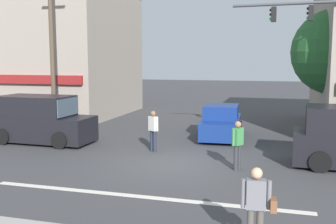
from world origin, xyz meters
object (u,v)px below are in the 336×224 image
at_px(sedan_crossing_leftbound, 221,123).
at_px(utility_pole_near_left, 52,44).
at_px(street_tree, 335,52).
at_px(pedestrian_foreground_with_bag, 257,204).
at_px(pedestrian_mid_crossing, 153,128).
at_px(pedestrian_far_side, 238,142).
at_px(van_crossing_center, 41,120).
at_px(traffic_light_mast, 328,48).

bearing_deg(sedan_crossing_leftbound, utility_pole_near_left, -169.59).
height_order(street_tree, pedestrian_foreground_with_bag, street_tree).
relative_size(street_tree, pedestrian_foreground_with_bag, 3.65).
distance_m(pedestrian_mid_crossing, pedestrian_far_side, 4.00).
xyz_separation_m(sedan_crossing_leftbound, pedestrian_far_side, (1.33, -5.49, 0.24)).
distance_m(van_crossing_center, pedestrian_far_side, 9.23).
bearing_deg(pedestrian_mid_crossing, pedestrian_foreground_with_bag, -59.00).
bearing_deg(pedestrian_far_side, pedestrian_mid_crossing, 152.98).
bearing_deg(pedestrian_mid_crossing, traffic_light_mast, 17.13).
distance_m(traffic_light_mast, sedan_crossing_leftbound, 5.85).
relative_size(pedestrian_foreground_with_bag, pedestrian_mid_crossing, 1.00).
bearing_deg(utility_pole_near_left, sedan_crossing_leftbound, 10.41).
height_order(van_crossing_center, pedestrian_far_side, van_crossing_center).
distance_m(traffic_light_mast, pedestrian_foreground_with_bag, 10.31).
height_order(street_tree, van_crossing_center, street_tree).
bearing_deg(pedestrian_far_side, street_tree, 61.69).
distance_m(traffic_light_mast, pedestrian_mid_crossing, 7.68).
relative_size(utility_pole_near_left, pedestrian_mid_crossing, 5.18).
bearing_deg(pedestrian_foreground_with_bag, street_tree, 77.46).
xyz_separation_m(van_crossing_center, pedestrian_mid_crossing, (5.42, -0.32, -0.06)).
xyz_separation_m(pedestrian_foreground_with_bag, pedestrian_mid_crossing, (-4.50, 7.49, -0.00)).
height_order(van_crossing_center, pedestrian_foreground_with_bag, van_crossing_center).
bearing_deg(pedestrian_foreground_with_bag, pedestrian_mid_crossing, 121.00).
xyz_separation_m(van_crossing_center, sedan_crossing_leftbound, (7.65, 3.35, -0.29)).
bearing_deg(pedestrian_foreground_with_bag, sedan_crossing_leftbound, 101.49).
relative_size(pedestrian_mid_crossing, pedestrian_far_side, 1.00).
distance_m(sedan_crossing_leftbound, pedestrian_far_side, 5.66).
xyz_separation_m(utility_pole_near_left, traffic_light_mast, (12.52, -0.13, -0.30)).
relative_size(utility_pole_near_left, sedan_crossing_leftbound, 2.06).
distance_m(street_tree, van_crossing_center, 13.95).
xyz_separation_m(traffic_light_mast, pedestrian_foreground_with_bag, (-2.16, -9.55, -3.22)).
height_order(utility_pole_near_left, sedan_crossing_leftbound, utility_pole_near_left).
bearing_deg(traffic_light_mast, sedan_crossing_leftbound, 159.89).
height_order(sedan_crossing_leftbound, pedestrian_foreground_with_bag, pedestrian_foreground_with_bag).
bearing_deg(utility_pole_near_left, pedestrian_mid_crossing, -20.47).
relative_size(sedan_crossing_leftbound, pedestrian_mid_crossing, 2.51).
relative_size(van_crossing_center, pedestrian_foreground_with_bag, 2.78).
relative_size(utility_pole_near_left, traffic_light_mast, 1.39).
bearing_deg(van_crossing_center, pedestrian_foreground_with_bag, -38.25).
height_order(traffic_light_mast, sedan_crossing_leftbound, traffic_light_mast).
bearing_deg(van_crossing_center, traffic_light_mast, 8.15).
xyz_separation_m(street_tree, sedan_crossing_leftbound, (-5.08, -1.47, -3.36)).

